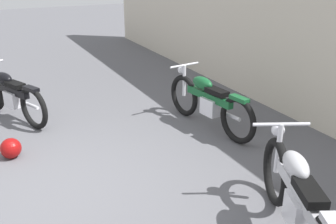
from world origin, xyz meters
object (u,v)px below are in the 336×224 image
object	(u,v)px
helmet	(11,148)
motorcycle_black	(11,95)
motorcycle_green	(208,102)
motorcycle_silver	(298,201)

from	to	relation	value
helmet	motorcycle_black	xyz separation A→B (m)	(-1.53, 0.19, 0.30)
motorcycle_green	helmet	bearing A→B (deg)	76.15
motorcycle_silver	motorcycle_green	bearing A→B (deg)	10.05
motorcycle_silver	motorcycle_black	bearing A→B (deg)	49.51
helmet	motorcycle_silver	size ratio (longest dim) A/B	0.14
helmet	motorcycle_black	distance (m)	1.57
helmet	motorcycle_silver	bearing A→B (deg)	36.73
helmet	motorcycle_green	size ratio (longest dim) A/B	0.14
motorcycle_green	motorcycle_black	bearing A→B (deg)	49.39
helmet	motorcycle_green	world-z (taller)	motorcycle_green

